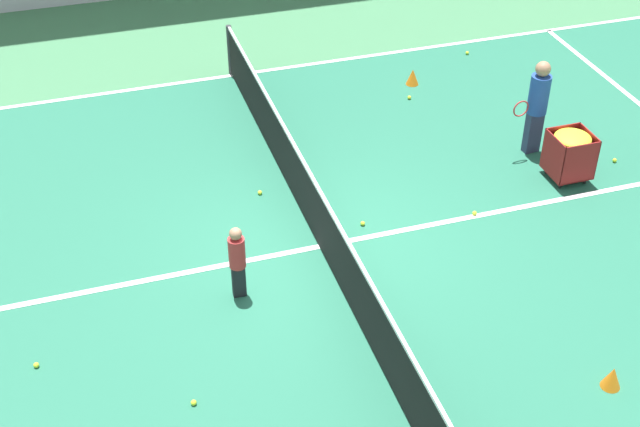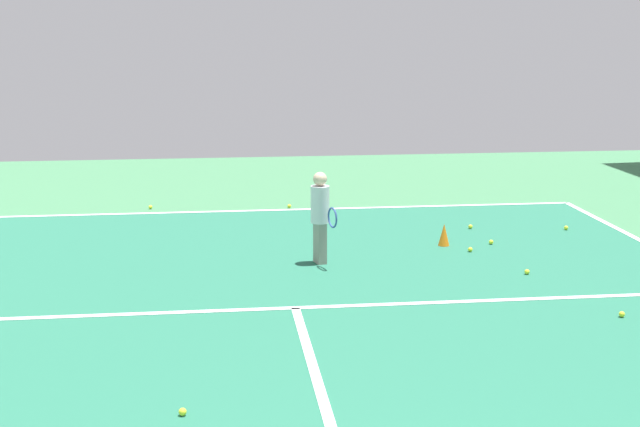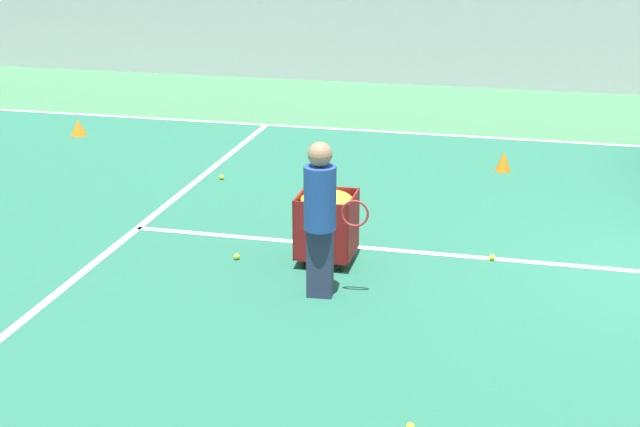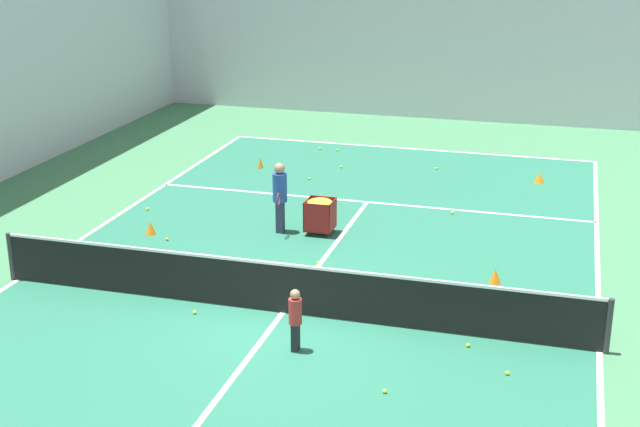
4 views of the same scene
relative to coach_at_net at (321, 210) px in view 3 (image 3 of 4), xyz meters
The scene contains 9 objects.
line_service_far 3.15m from the coach_at_net, 62.06° to the left, with size 11.09×0.10×0.00m, color white.
coach_at_net is the anchor object (origin of this frame).
ball_cart 0.98m from the coach_at_net, ahead, with size 0.62×0.62×0.82m.
training_cone_3 7.88m from the coach_at_net, 45.58° to the left, with size 0.28×0.28×0.27m, color orange.
training_cone_4 5.31m from the coach_at_net, 18.07° to the right, with size 0.24×0.24×0.29m, color orange.
tennis_ball_7 4.39m from the coach_at_net, 32.95° to the left, with size 0.07×0.07×0.07m, color yellow.
tennis_ball_10 1.63m from the coach_at_net, 57.61° to the left, with size 0.07×0.07×0.07m, color yellow.
tennis_ball_11 2.72m from the coach_at_net, 151.15° to the right, with size 0.07×0.07×0.07m, color yellow.
tennis_ball_24 2.34m from the coach_at_net, 50.40° to the right, with size 0.07×0.07×0.07m, color yellow.
Camera 3 is at (-9.53, 2.17, 3.82)m, focal length 50.00 mm.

